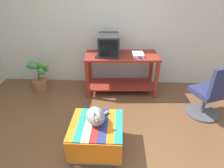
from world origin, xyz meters
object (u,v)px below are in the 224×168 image
book (138,54)px  potted_plant (39,76)px  stapler (138,57)px  cat (96,116)px  keyboard (107,57)px  tv_monitor (109,45)px  desk (121,67)px  office_chair (210,95)px  ottoman_with_blanket (97,136)px

book → potted_plant: 1.93m
potted_plant → stapler: size_ratio=5.70×
cat → stapler: stapler is taller
keyboard → book: bearing=13.3°
tv_monitor → cat: bearing=-95.7°
desk → stapler: size_ratio=12.20×
office_chair → keyboard: bearing=-41.8°
ottoman_with_blanket → stapler: 1.56m
office_chair → stapler: office_chair is taller
keyboard → book: size_ratio=1.45×
ottoman_with_blanket → cat: 0.30m
ottoman_with_blanket → keyboard: bearing=88.3°
ottoman_with_blanket → cat: bearing=97.0°
desk → stapler: stapler is taller
desk → keyboard: bearing=-153.6°
book → cat: size_ratio=0.71×
potted_plant → stapler: (1.88, -0.10, 0.47)m
book → desk: bearing=172.6°
ottoman_with_blanket → book: bearing=68.1°
office_chair → stapler: bearing=-50.4°
tv_monitor → keyboard: tv_monitor is taller
potted_plant → ottoman_with_blanket: bearing=-47.9°
cat → keyboard: bearing=67.1°
potted_plant → office_chair: size_ratio=0.70×
office_chair → desk: bearing=-50.1°
keyboard → tv_monitor: bearing=84.9°
potted_plant → stapler: stapler is taller
cat → potted_plant: 1.92m
potted_plant → office_chair: bearing=-12.9°
desk → tv_monitor: tv_monitor is taller
keyboard → cat: keyboard is taller
book → ottoman_with_blanket: book is taller
potted_plant → cat: bearing=-47.5°
tv_monitor → stapler: 0.57m
stapler → ottoman_with_blanket: bearing=-149.4°
ottoman_with_blanket → potted_plant: (-1.29, 1.43, 0.11)m
tv_monitor → ottoman_with_blanket: size_ratio=0.80×
book → stapler: bearing=-91.7°
tv_monitor → book: tv_monitor is taller
office_chair → tv_monitor: bearing=-47.0°
ottoman_with_blanket → cat: size_ratio=1.64×
desk → keyboard: size_ratio=3.36×
tv_monitor → cat: tv_monitor is taller
stapler → office_chair: bearing=-64.0°
book → potted_plant: (-1.87, -0.02, -0.47)m
book → stapler: (0.00, -0.12, -0.00)m
keyboard → stapler: bearing=0.7°
tv_monitor → stapler: (0.53, -0.17, -0.15)m
keyboard → office_chair: bearing=-18.9°
ottoman_with_blanket → stapler: size_ratio=5.82×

